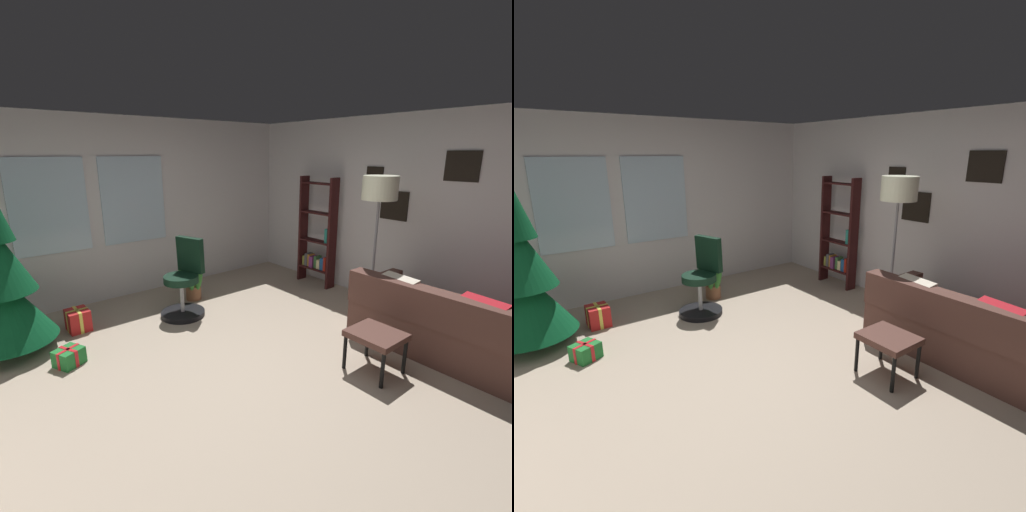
% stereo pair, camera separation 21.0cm
% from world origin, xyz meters
% --- Properties ---
extents(ground_plane, '(5.39, 5.61, 0.10)m').
position_xyz_m(ground_plane, '(0.00, 0.00, -0.05)').
color(ground_plane, tan).
extents(wall_back_with_windows, '(5.39, 0.12, 2.53)m').
position_xyz_m(wall_back_with_windows, '(-0.02, 2.85, 1.27)').
color(wall_back_with_windows, silver).
rests_on(wall_back_with_windows, ground_plane).
extents(wall_right_with_frames, '(0.12, 5.61, 2.53)m').
position_xyz_m(wall_right_with_frames, '(2.75, 0.00, 1.27)').
color(wall_right_with_frames, silver).
rests_on(wall_right_with_frames, ground_plane).
extents(couch, '(1.71, 1.72, 0.79)m').
position_xyz_m(couch, '(2.11, -0.96, 0.27)').
color(couch, brown).
rests_on(couch, ground_plane).
extents(footstool, '(0.43, 0.47, 0.41)m').
position_xyz_m(footstool, '(1.02, -0.67, 0.35)').
color(footstool, brown).
rests_on(footstool, ground_plane).
extents(holiday_tree, '(0.92, 0.92, 2.36)m').
position_xyz_m(holiday_tree, '(-1.64, 1.92, 0.79)').
color(holiday_tree, '#4C331E').
rests_on(holiday_tree, ground_plane).
extents(gift_box_red, '(0.25, 0.28, 0.26)m').
position_xyz_m(gift_box_red, '(-0.95, 2.04, 0.13)').
color(gift_box_red, red).
rests_on(gift_box_red, ground_plane).
extents(gift_box_green, '(0.31, 0.30, 0.18)m').
position_xyz_m(gift_box_green, '(-1.23, 1.30, 0.08)').
color(gift_box_green, '#1E722D').
rests_on(gift_box_green, ground_plane).
extents(office_chair, '(0.57, 0.56, 1.00)m').
position_xyz_m(office_chair, '(0.26, 1.64, 0.40)').
color(office_chair, black).
rests_on(office_chair, ground_plane).
extents(bookshelf, '(0.18, 0.64, 1.69)m').
position_xyz_m(bookshelf, '(2.48, 1.39, 0.74)').
color(bookshelf, '#351313').
rests_on(bookshelf, ground_plane).
extents(floor_lamp, '(0.41, 0.41, 1.78)m').
position_xyz_m(floor_lamp, '(2.02, 0.06, 1.55)').
color(floor_lamp, slate).
rests_on(floor_lamp, ground_plane).
extents(potted_plant, '(0.31, 0.44, 0.61)m').
position_xyz_m(potted_plant, '(0.58, 2.03, 0.28)').
color(potted_plant, brown).
rests_on(potted_plant, ground_plane).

